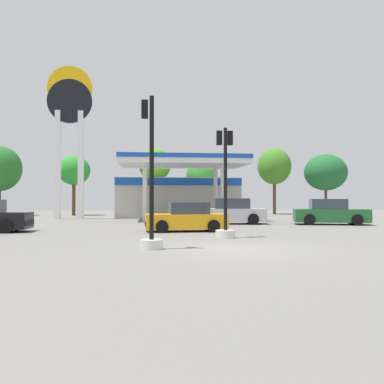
# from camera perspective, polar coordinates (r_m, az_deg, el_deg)

# --- Properties ---
(ground_plane) EXTENTS (90.00, 90.00, 0.00)m
(ground_plane) POSITION_cam_1_polar(r_m,az_deg,el_deg) (13.10, 5.83, -7.79)
(ground_plane) COLOR slate
(ground_plane) RESTS_ON ground
(gas_station) EXTENTS (10.37, 11.11, 4.66)m
(gas_station) POSITION_cam_1_polar(r_m,az_deg,el_deg) (35.10, -1.99, -0.10)
(gas_station) COLOR beige
(gas_station) RESTS_ON ground
(station_pole_sign) EXTENTS (3.47, 0.56, 12.03)m
(station_pole_sign) POSITION_cam_1_polar(r_m,az_deg,el_deg) (34.16, -16.57, 9.08)
(station_pole_sign) COLOR white
(station_pole_sign) RESTS_ON ground
(car_1) EXTENTS (4.63, 2.39, 1.60)m
(car_1) POSITION_cam_1_polar(r_m,az_deg,el_deg) (25.89, 5.20, -2.82)
(car_1) COLOR black
(car_1) RESTS_ON ground
(car_2) EXTENTS (3.94, 1.88, 1.39)m
(car_2) POSITION_cam_1_polar(r_m,az_deg,el_deg) (19.85, -0.78, -3.65)
(car_2) COLOR black
(car_2) RESTS_ON ground
(car_3) EXTENTS (4.68, 2.90, 1.56)m
(car_3) POSITION_cam_1_polar(r_m,az_deg,el_deg) (26.56, 18.56, -2.76)
(car_3) COLOR black
(car_3) RESTS_ON ground
(traffic_signal_0) EXTENTS (0.70, 0.71, 4.77)m
(traffic_signal_0) POSITION_cam_1_polar(r_m,az_deg,el_deg) (12.87, -5.73, -1.40)
(traffic_signal_0) COLOR silver
(traffic_signal_0) RESTS_ON ground
(traffic_signal_1) EXTENTS (0.79, 0.79, 4.42)m
(traffic_signal_1) POSITION_cam_1_polar(r_m,az_deg,el_deg) (16.58, 4.62, -1.40)
(traffic_signal_1) COLOR silver
(traffic_signal_1) RESTS_ON ground
(tree_1) EXTENTS (3.09, 3.09, 5.74)m
(tree_1) POSITION_cam_1_polar(r_m,az_deg,el_deg) (41.27, -16.01, 2.86)
(tree_1) COLOR brown
(tree_1) RESTS_ON ground
(tree_2) EXTENTS (3.21, 3.21, 6.55)m
(tree_2) POSITION_cam_1_polar(r_m,az_deg,el_deg) (40.73, -5.17, 3.74)
(tree_2) COLOR brown
(tree_2) RESTS_ON ground
(tree_3) EXTENTS (3.10, 3.10, 5.39)m
(tree_3) POSITION_cam_1_polar(r_m,az_deg,el_deg) (40.31, 1.41, 2.34)
(tree_3) COLOR brown
(tree_3) RESTS_ON ground
(tree_4) EXTENTS (3.45, 3.45, 6.83)m
(tree_4) POSITION_cam_1_polar(r_m,az_deg,el_deg) (43.49, 11.31, 3.48)
(tree_4) COLOR brown
(tree_4) RESTS_ON ground
(tree_5) EXTENTS (4.38, 4.38, 6.22)m
(tree_5) POSITION_cam_1_polar(r_m,az_deg,el_deg) (45.02, 18.00, 2.59)
(tree_5) COLOR brown
(tree_5) RESTS_ON ground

